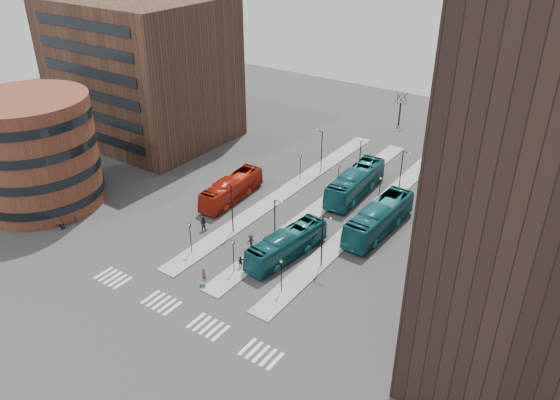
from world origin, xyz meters
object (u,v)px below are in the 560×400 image
Objects in this scene: teal_bus_c at (379,218)px; commuter_b at (241,262)px; teal_bus_d at (442,163)px; commuter_a at (203,223)px; teal_bus_b at (355,182)px; teal_bus_a at (287,244)px; traveller at (204,275)px; bicycle_near at (59,225)px; bicycle_far at (73,218)px; commuter_c at (251,241)px; red_bus at (232,189)px; suitcase at (203,285)px; bicycle_mid at (59,224)px.

commuter_b is at bearing -117.90° from teal_bus_c.
teal_bus_d is 35.59m from commuter_a.
teal_bus_b is 7.03× the size of commuter_a.
teal_bus_a reaches higher than commuter_a.
teal_bus_c is 20.59m from commuter_a.
traveller is 21.25m from bicycle_near.
commuter_b is at bearing -107.98° from teal_bus_d.
commuter_c is at bearing -65.60° from bicycle_far.
teal_bus_a is at bearing -31.07° from red_bus.
commuter_a is at bearing -79.15° from red_bus.
teal_bus_c is 6.97× the size of commuter_a.
commuter_b is (8.40, -3.57, -0.15)m from commuter_a.
commuter_a is at bearing -43.99° from commuter_c.
teal_bus_b reaches higher than traveller.
teal_bus_d is at bearing 58.27° from teal_bus_b.
bicycle_near is at bearing -21.42° from commuter_c.
suitcase is 0.34× the size of bicycle_mid.
teal_bus_c reaches higher than suitcase.
commuter_a is at bearing -67.02° from bicycle_mid.
bicycle_mid is (-24.86, -27.63, -1.23)m from teal_bus_b.
traveller is 0.95× the size of bicycle_near.
teal_bus_c is at bearing 7.06° from red_bus.
teal_bus_a is 5.43m from commuter_b.
bicycle_mid is (-21.75, -1.09, 0.24)m from suitcase.
bicycle_near is (-21.75, -1.04, 0.12)m from suitcase.
commuter_b is at bearing -112.92° from teal_bus_a.
red_bus is 6.10× the size of commuter_a.
teal_bus_b is (-0.68, 17.10, 0.25)m from teal_bus_a.
commuter_c is at bearing 41.11° from commuter_b.
teal_bus_c is 21.63m from traveller.
red_bus is 17.67m from traveller.
bicycle_mid reaches higher than suitcase.
traveller reaches higher than suitcase.
red_bus is at bearing -93.00° from commuter_a.
suitcase is 0.38× the size of bicycle_far.
commuter_c is (-10.16, -11.31, -0.94)m from teal_bus_c.
teal_bus_d is 7.36× the size of bicycle_near.
bicycle_near is 0.13m from bicycle_mid.
teal_bus_b reaches higher than bicycle_near.
red_bus is 6.75× the size of bicycle_near.
bicycle_far is (-12.37, -15.26, -1.12)m from red_bus.
teal_bus_c reaches higher than teal_bus_a.
commuter_b is 23.14m from bicycle_far.
teal_bus_b is 7.93× the size of bicycle_far.
teal_bus_b is 37.19m from bicycle_mid.
teal_bus_c is (19.10, 3.68, 0.22)m from red_bus.
teal_bus_a is (13.18, -6.78, -0.01)m from red_bus.
teal_bus_c is at bearing 49.27° from suitcase.
teal_bus_d is at bearing 45.84° from red_bus.
commuter_a reaches higher than commuter_c.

